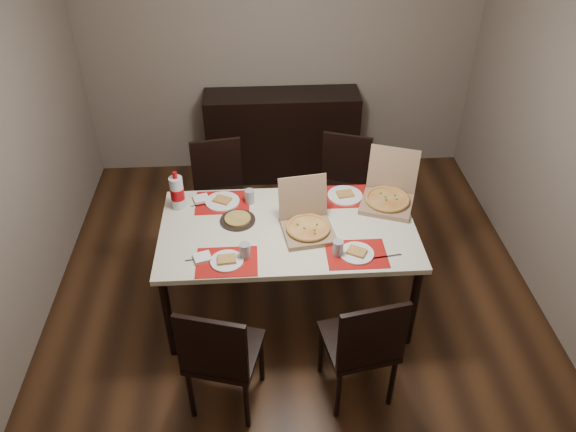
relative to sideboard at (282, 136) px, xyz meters
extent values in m
cube|color=#402513|center=(0.00, -1.78, -0.46)|extent=(3.80, 4.00, 0.02)
cube|color=gray|center=(0.00, 0.23, 0.85)|extent=(3.80, 0.02, 2.60)
cube|color=gray|center=(-1.91, -1.78, 0.85)|extent=(0.02, 4.00, 2.60)
cube|color=black|center=(0.00, 0.00, 0.00)|extent=(1.50, 0.40, 0.90)
cube|color=beige|center=(-0.06, -1.88, 0.28)|extent=(1.80, 1.00, 0.04)
cylinder|color=black|center=(-0.90, -2.32, -0.10)|extent=(0.06, 0.06, 0.71)
cylinder|color=black|center=(0.78, -2.32, -0.10)|extent=(0.06, 0.06, 0.71)
cylinder|color=black|center=(-0.90, -1.44, -0.10)|extent=(0.06, 0.06, 0.71)
cylinder|color=black|center=(0.78, -1.44, -0.10)|extent=(0.06, 0.06, 0.71)
cube|color=black|center=(-0.50, -2.71, 0.00)|extent=(0.52, 0.52, 0.04)
cube|color=black|center=(-0.55, -2.89, 0.25)|extent=(0.41, 0.14, 0.46)
cylinder|color=black|center=(-0.72, -2.83, -0.24)|extent=(0.04, 0.04, 0.43)
cylinder|color=black|center=(-0.37, -2.93, -0.24)|extent=(0.04, 0.04, 0.43)
cylinder|color=black|center=(-0.62, -2.49, -0.24)|extent=(0.04, 0.04, 0.43)
cylinder|color=black|center=(-0.28, -2.58, -0.24)|extent=(0.04, 0.04, 0.43)
cube|color=black|center=(0.34, -2.68, 0.00)|extent=(0.49, 0.49, 0.04)
cube|color=black|center=(0.37, -2.87, 0.25)|extent=(0.42, 0.11, 0.46)
cylinder|color=black|center=(0.19, -2.89, -0.24)|extent=(0.04, 0.04, 0.43)
cylinder|color=black|center=(0.55, -2.82, -0.24)|extent=(0.04, 0.04, 0.43)
cylinder|color=black|center=(0.12, -2.54, -0.24)|extent=(0.04, 0.04, 0.43)
cylinder|color=black|center=(0.48, -2.47, -0.24)|extent=(0.04, 0.04, 0.43)
cube|color=black|center=(-0.57, -1.10, 0.00)|extent=(0.48, 0.48, 0.04)
cube|color=black|center=(-0.60, -0.91, 0.25)|extent=(0.42, 0.09, 0.46)
cylinder|color=black|center=(-0.42, -0.90, -0.24)|extent=(0.04, 0.04, 0.43)
cylinder|color=black|center=(-0.78, -0.95, -0.24)|extent=(0.04, 0.04, 0.43)
cylinder|color=black|center=(-0.37, -1.25, -0.24)|extent=(0.04, 0.04, 0.43)
cylinder|color=black|center=(-0.72, -1.31, -0.24)|extent=(0.04, 0.04, 0.43)
cube|color=black|center=(0.44, -1.07, 0.00)|extent=(0.54, 0.54, 0.04)
cube|color=black|center=(0.50, -0.90, 0.25)|extent=(0.41, 0.17, 0.46)
cylinder|color=black|center=(0.67, -0.97, -0.24)|extent=(0.04, 0.04, 0.43)
cylinder|color=black|center=(0.33, -0.84, -0.24)|extent=(0.04, 0.04, 0.43)
cylinder|color=black|center=(0.55, -1.31, -0.24)|extent=(0.04, 0.04, 0.43)
cylinder|color=black|center=(0.21, -1.18, -0.24)|extent=(0.04, 0.04, 0.43)
cube|color=#B10D0B|center=(-0.48, -2.22, 0.30)|extent=(0.40, 0.30, 0.00)
cylinder|color=white|center=(-0.48, -2.22, 0.31)|extent=(0.22, 0.22, 0.01)
cube|color=#CBBE65|center=(-0.48, -2.22, 0.33)|extent=(0.13, 0.10, 0.02)
cylinder|color=#909399|center=(-0.36, -2.18, 0.36)|extent=(0.07, 0.07, 0.11)
cube|color=#B2B2B7|center=(-0.65, -2.18, 0.30)|extent=(0.20, 0.04, 0.00)
cube|color=white|center=(-0.64, -2.18, 0.31)|extent=(0.13, 0.13, 0.02)
cube|color=#B10D0B|center=(0.38, -2.19, 0.30)|extent=(0.40, 0.30, 0.00)
cylinder|color=white|center=(0.38, -2.19, 0.31)|extent=(0.23, 0.23, 0.01)
cube|color=#CBBE65|center=(0.38, -2.19, 0.33)|extent=(0.15, 0.14, 0.02)
cylinder|color=#909399|center=(0.25, -2.19, 0.36)|extent=(0.07, 0.07, 0.11)
cube|color=#B2B2B7|center=(0.58, -2.23, 0.30)|extent=(0.20, 0.04, 0.00)
cube|color=#B10D0B|center=(-0.53, -1.55, 0.30)|extent=(0.40, 0.30, 0.00)
cylinder|color=white|center=(-0.53, -1.55, 0.31)|extent=(0.25, 0.25, 0.01)
cube|color=#CBBE65|center=(-0.53, -1.55, 0.33)|extent=(0.15, 0.14, 0.02)
cylinder|color=#909399|center=(-0.32, -1.56, 0.36)|extent=(0.07, 0.07, 0.11)
cube|color=#B2B2B7|center=(-0.66, -1.57, 0.30)|extent=(0.20, 0.04, 0.00)
cube|color=white|center=(-0.69, -1.51, 0.31)|extent=(0.13, 0.13, 0.02)
cube|color=#B10D0B|center=(0.40, -1.52, 0.30)|extent=(0.40, 0.30, 0.00)
cylinder|color=white|center=(0.40, -1.52, 0.31)|extent=(0.26, 0.26, 0.01)
cube|color=#CBBE65|center=(0.40, -1.52, 0.33)|extent=(0.13, 0.11, 0.02)
cylinder|color=#909399|center=(0.20, -1.58, 0.36)|extent=(0.07, 0.07, 0.11)
cube|color=#B2B2B7|center=(0.55, -1.55, 0.30)|extent=(0.20, 0.04, 0.00)
cube|color=white|center=(-0.01, -2.00, 0.31)|extent=(0.16, 0.16, 0.02)
cube|color=#8A6C50|center=(0.08, -1.95, 0.32)|extent=(0.39, 0.39, 0.03)
cube|color=#8A6C50|center=(0.05, -1.78, 0.49)|extent=(0.35, 0.13, 0.31)
cylinder|color=#CBBE65|center=(0.08, -1.95, 0.34)|extent=(0.33, 0.33, 0.02)
cube|color=#8A6C50|center=(0.69, -1.65, 0.32)|extent=(0.47, 0.47, 0.04)
cube|color=#8A6C50|center=(0.76, -1.48, 0.50)|extent=(0.37, 0.20, 0.33)
cylinder|color=#CBBE65|center=(0.69, -1.65, 0.35)|extent=(0.40, 0.40, 0.02)
cylinder|color=black|center=(-0.41, -1.78, 0.31)|extent=(0.25, 0.25, 0.01)
cylinder|color=#B69446|center=(-0.41, -1.78, 0.32)|extent=(0.19, 0.19, 0.02)
imported|color=white|center=(0.01, -1.73, 0.32)|extent=(0.17, 0.17, 0.03)
cylinder|color=silver|center=(-0.84, -1.58, 0.43)|extent=(0.10, 0.10, 0.25)
cylinder|color=#9F070B|center=(-0.84, -1.58, 0.42)|extent=(0.10, 0.10, 0.09)
cylinder|color=#9F070B|center=(-0.84, -1.58, 0.58)|extent=(0.03, 0.03, 0.05)
camera|label=1|loc=(-0.25, -4.98, 2.74)|focal=35.00mm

